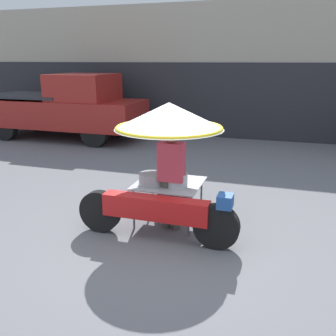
{
  "coord_description": "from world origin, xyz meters",
  "views": [
    {
      "loc": [
        1.54,
        -4.67,
        2.49
      ],
      "look_at": [
        -0.12,
        0.53,
        0.9
      ],
      "focal_mm": 40.0,
      "sensor_mm": 36.0,
      "label": 1
    }
  ],
  "objects": [
    {
      "name": "ground_plane",
      "position": [
        0.0,
        0.0,
        0.0
      ],
      "size": [
        36.0,
        36.0,
        0.0
      ],
      "primitive_type": "plane",
      "color": "slate"
    },
    {
      "name": "vendor_person",
      "position": [
        -0.01,
        0.36,
        0.86
      ],
      "size": [
        0.38,
        0.22,
        1.55
      ],
      "color": "#4C473D",
      "rests_on": "ground"
    },
    {
      "name": "vendor_motorcycle_cart",
      "position": [
        -0.11,
        0.48,
        1.39
      ],
      "size": [
        2.38,
        1.63,
        1.89
      ],
      "color": "black",
      "rests_on": "ground"
    },
    {
      "name": "shopfront_building",
      "position": [
        0.0,
        8.53,
        2.1
      ],
      "size": [
        28.0,
        2.06,
        4.23
      ],
      "color": "#B2A893",
      "rests_on": "ground"
    },
    {
      "name": "pickup_truck",
      "position": [
        -5.26,
        5.81,
        1.01
      ],
      "size": [
        5.32,
        1.94,
        2.07
      ],
      "color": "black",
      "rests_on": "ground"
    }
  ]
}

